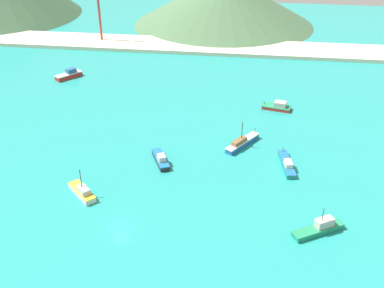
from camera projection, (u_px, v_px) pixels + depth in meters
ground at (155, 143)px, 106.63m from camera, size 260.00×280.00×0.50m
fishing_boat_0 at (320, 228)px, 79.33m from camera, size 9.34×6.74×5.05m
fishing_boat_2 at (82, 192)px, 88.53m from camera, size 6.99×6.96×5.95m
fishing_boat_3 at (69, 75)px, 140.10m from camera, size 7.08×7.96×2.66m
fishing_boat_4 at (242, 143)px, 104.67m from camera, size 7.42×9.93×6.08m
fishing_boat_6 at (161, 159)px, 98.70m from camera, size 5.27×8.14×2.23m
fishing_boat_7 at (278, 106)px, 121.17m from camera, size 7.78×4.57×2.23m
fishing_boat_8 at (287, 164)px, 97.28m from camera, size 3.53×10.23×1.95m
beach_strip at (194, 46)px, 164.82m from camera, size 247.00×16.16×1.20m
radio_tower at (99, 8)px, 163.75m from camera, size 2.44×1.95×24.36m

